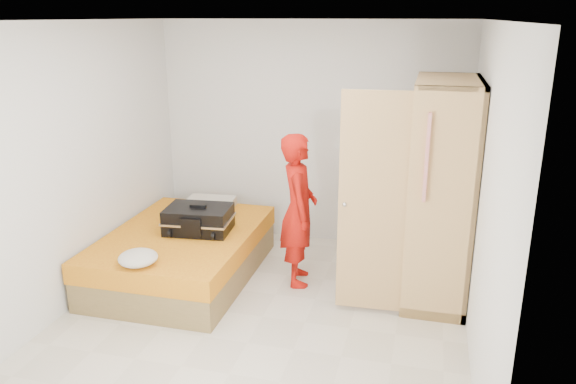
% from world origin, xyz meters
% --- Properties ---
extents(room, '(4.00, 4.02, 2.60)m').
position_xyz_m(room, '(0.00, 0.00, 1.30)').
color(room, beige).
rests_on(room, ground).
extents(bed, '(1.42, 2.02, 0.50)m').
position_xyz_m(bed, '(-1.05, 0.61, 0.25)').
color(bed, olive).
rests_on(bed, ground).
extents(wardrobe, '(1.17, 1.21, 2.10)m').
position_xyz_m(wardrobe, '(1.45, 0.86, 1.00)').
color(wardrobe, '#E7BB71').
rests_on(wardrobe, ground).
extents(person, '(0.51, 0.65, 1.55)m').
position_xyz_m(person, '(0.14, 0.80, 0.78)').
color(person, '#B60C0B').
rests_on(person, ground).
extents(suitcase, '(0.71, 0.56, 0.29)m').
position_xyz_m(suitcase, '(-0.89, 0.67, 0.63)').
color(suitcase, black).
rests_on(suitcase, bed).
extents(round_cushion, '(0.35, 0.35, 0.13)m').
position_xyz_m(round_cushion, '(-1.09, -0.23, 0.57)').
color(round_cushion, beige).
rests_on(round_cushion, bed).
extents(pillow, '(0.57, 0.32, 0.10)m').
position_xyz_m(pillow, '(-1.06, 1.46, 0.55)').
color(pillow, beige).
rests_on(pillow, bed).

